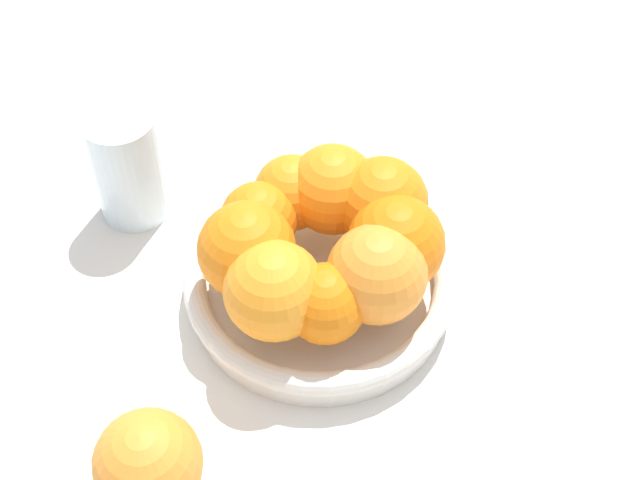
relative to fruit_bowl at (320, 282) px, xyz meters
name	(u,v)px	position (x,y,z in m)	size (l,w,h in m)	color
ground_plane	(320,296)	(0.00, 0.00, -0.02)	(4.00, 4.00, 0.00)	silver
fruit_bowl	(320,282)	(0.00, 0.00, 0.00)	(0.23, 0.23, 0.04)	silver
orange_pile	(325,240)	(0.00, 0.00, 0.06)	(0.20, 0.19, 0.08)	orange
stray_orange	(148,463)	(-0.13, -0.17, 0.02)	(0.08, 0.08, 0.08)	orange
drinking_glass	(127,166)	(-0.17, 0.12, 0.04)	(0.06, 0.06, 0.11)	silver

